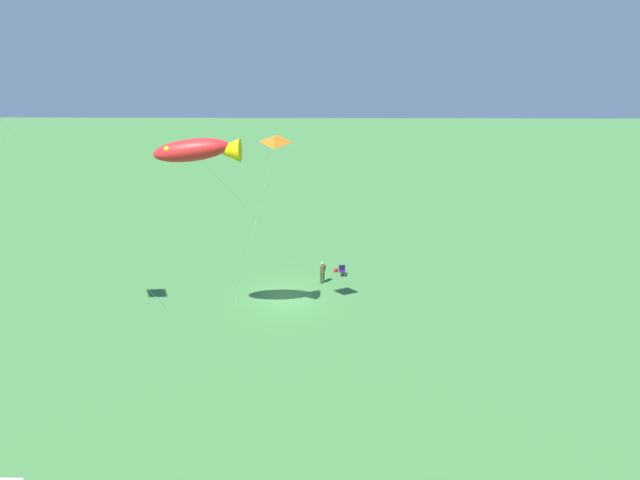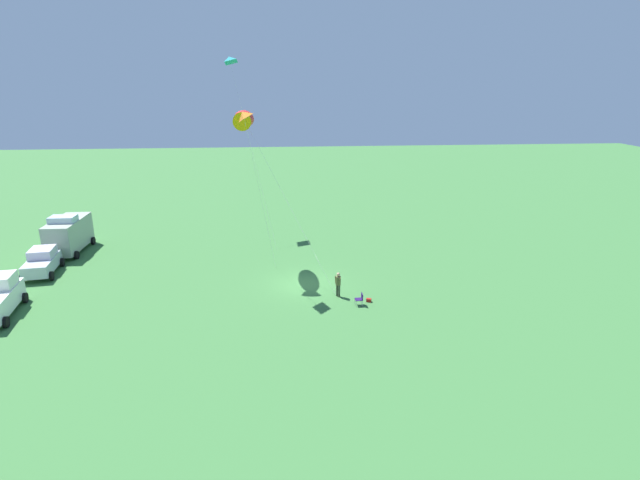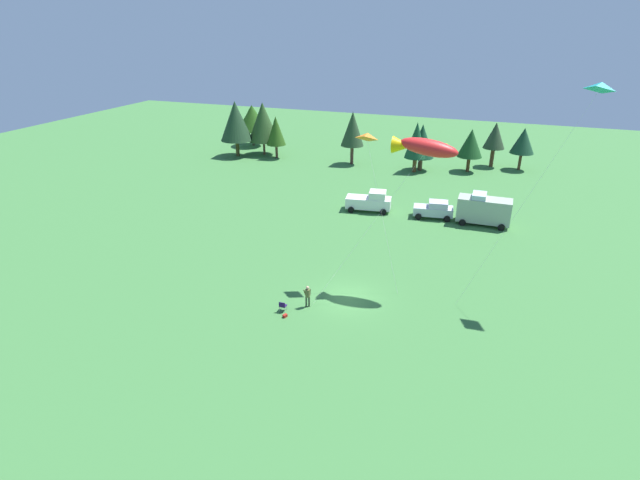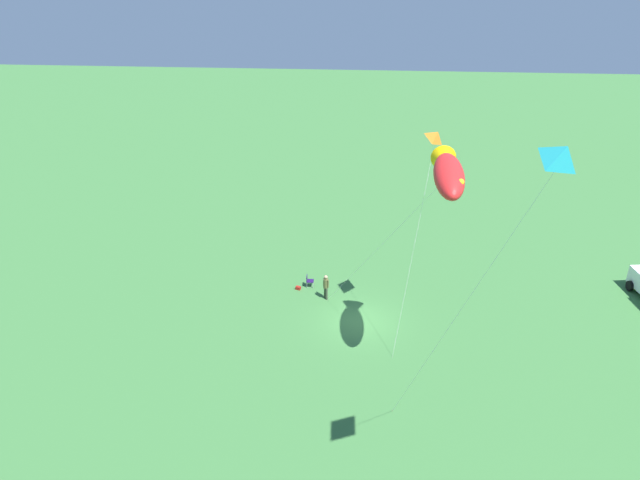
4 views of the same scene
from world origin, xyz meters
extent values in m
plane|color=#397137|center=(0.00, 0.00, 0.00)|extent=(160.00, 160.00, 0.00)
cylinder|color=#38402F|center=(-2.57, -2.28, 0.42)|extent=(0.14, 0.14, 0.85)
cylinder|color=#38402F|center=(-2.39, -2.16, 0.42)|extent=(0.14, 0.14, 0.85)
cylinder|color=brown|center=(-2.48, -2.22, 1.16)|extent=(0.47, 0.47, 0.62)
sphere|color=tan|center=(-2.48, -2.22, 1.62)|extent=(0.24, 0.24, 0.24)
cylinder|color=brown|center=(-2.68, -2.28, 1.19)|extent=(0.24, 0.20, 0.55)
cylinder|color=brown|center=(-2.35, -2.06, 1.19)|extent=(0.15, 0.14, 0.55)
cube|color=#23124C|center=(-3.98, -3.39, 0.42)|extent=(0.49, 0.49, 0.04)
cube|color=#23124C|center=(-3.98, -3.61, 0.62)|extent=(0.48, 0.05, 0.40)
cylinder|color=#A5A8AD|center=(-4.20, -3.19, 0.21)|extent=(0.03, 0.03, 0.42)
cylinder|color=#A5A8AD|center=(-3.78, -3.17, 0.21)|extent=(0.03, 0.03, 0.42)
cylinder|color=#A5A8AD|center=(-4.19, -3.61, 0.21)|extent=(0.03, 0.03, 0.42)
cylinder|color=#A5A8AD|center=(-3.77, -3.59, 0.21)|extent=(0.03, 0.03, 0.42)
cube|color=#A11E16|center=(-3.50, -4.15, 0.11)|extent=(0.32, 0.38, 0.22)
cylinder|color=black|center=(-5.18, 18.03, 0.34)|extent=(0.70, 0.32, 0.68)
ellipsoid|color=red|center=(4.66, 4.02, 11.36)|extent=(4.42, 1.47, 1.74)
cone|color=yellow|center=(2.73, 4.02, 11.36)|extent=(1.50, 1.28, 1.28)
sphere|color=yellow|center=(5.84, 4.41, 11.50)|extent=(0.31, 0.31, 0.31)
cylinder|color=silver|center=(1.21, 0.96, 5.68)|extent=(6.93, 6.14, 11.36)
cylinder|color=#4C3823|center=(-2.25, -2.11, 0.00)|extent=(0.04, 0.04, 0.01)
pyramid|color=orange|center=(0.09, 3.87, 11.90)|extent=(1.46, 1.10, 0.82)
cylinder|color=silver|center=(1.79, 2.87, 5.85)|extent=(3.44, 1.76, 11.69)
cylinder|color=#4C3823|center=(3.51, 2.00, 0.00)|extent=(0.04, 0.04, 0.01)
pyramid|color=teal|center=(15.20, 5.79, 15.89)|extent=(1.85, 1.68, 0.88)
cylinder|color=silver|center=(11.56, 3.79, 7.83)|extent=(7.16, 3.81, 15.65)
cylinder|color=#4C3823|center=(7.99, 1.89, 0.00)|extent=(0.04, 0.04, 0.01)
camera|label=1|loc=(-2.66, 30.90, 17.28)|focal=28.00mm
camera|label=2|loc=(-33.48, 1.75, 13.98)|focal=28.00mm
camera|label=3|loc=(9.51, -32.35, 19.95)|focal=28.00mm
camera|label=4|loc=(32.49, 0.21, 21.45)|focal=35.00mm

